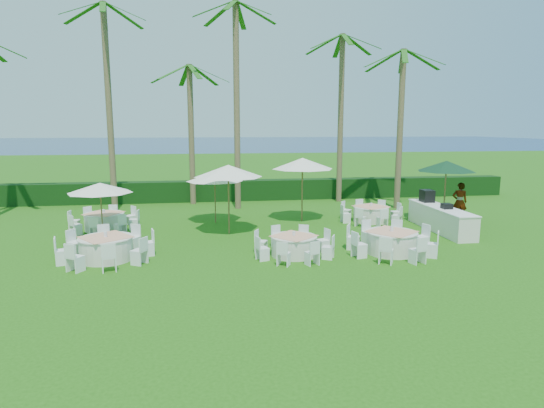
{
  "coord_description": "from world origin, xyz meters",
  "views": [
    {
      "loc": [
        -1.86,
        -15.04,
        4.4
      ],
      "look_at": [
        0.81,
        2.82,
        1.3
      ],
      "focal_mm": 30.0,
      "sensor_mm": 36.0,
      "label": 1
    }
  ],
  "objects_px": {
    "umbrella_c": "(215,177)",
    "banquet_table_c": "(391,242)",
    "banquet_table_b": "(294,245)",
    "banquet_table_f": "(371,213)",
    "umbrella_b": "(228,171)",
    "buffet_table": "(440,218)",
    "staff_person": "(460,202)",
    "umbrella_d": "(302,163)",
    "banquet_table_a": "(106,248)",
    "umbrella_green": "(447,166)",
    "umbrella_a": "(100,188)",
    "banquet_table_d": "(104,221)"
  },
  "relations": [
    {
      "from": "umbrella_c",
      "to": "banquet_table_c",
      "type": "bearing_deg",
      "value": -45.64
    },
    {
      "from": "banquet_table_b",
      "to": "banquet_table_f",
      "type": "relative_size",
      "value": 0.95
    },
    {
      "from": "banquet_table_f",
      "to": "umbrella_b",
      "type": "height_order",
      "value": "umbrella_b"
    },
    {
      "from": "buffet_table",
      "to": "staff_person",
      "type": "height_order",
      "value": "staff_person"
    },
    {
      "from": "umbrella_b",
      "to": "umbrella_c",
      "type": "height_order",
      "value": "umbrella_b"
    },
    {
      "from": "banquet_table_b",
      "to": "umbrella_d",
      "type": "height_order",
      "value": "umbrella_d"
    },
    {
      "from": "banquet_table_c",
      "to": "umbrella_c",
      "type": "bearing_deg",
      "value": 134.36
    },
    {
      "from": "banquet_table_a",
      "to": "umbrella_green",
      "type": "bearing_deg",
      "value": 16.08
    },
    {
      "from": "banquet_table_a",
      "to": "banquet_table_c",
      "type": "height_order",
      "value": "banquet_table_a"
    },
    {
      "from": "umbrella_b",
      "to": "banquet_table_c",
      "type": "bearing_deg",
      "value": -34.85
    },
    {
      "from": "banquet_table_f",
      "to": "banquet_table_c",
      "type": "bearing_deg",
      "value": -103.09
    },
    {
      "from": "banquet_table_b",
      "to": "banquet_table_c",
      "type": "distance_m",
      "value": 3.45
    },
    {
      "from": "umbrella_green",
      "to": "staff_person",
      "type": "height_order",
      "value": "umbrella_green"
    },
    {
      "from": "banquet_table_f",
      "to": "umbrella_d",
      "type": "distance_m",
      "value": 3.96
    },
    {
      "from": "banquet_table_b",
      "to": "umbrella_a",
      "type": "xyz_separation_m",
      "value": [
        -6.97,
        3.28,
        1.69
      ]
    },
    {
      "from": "banquet_table_d",
      "to": "umbrella_b",
      "type": "relative_size",
      "value": 1.03
    },
    {
      "from": "banquet_table_a",
      "to": "buffet_table",
      "type": "xyz_separation_m",
      "value": [
        13.19,
        2.42,
        0.14
      ]
    },
    {
      "from": "umbrella_green",
      "to": "banquet_table_a",
      "type": "bearing_deg",
      "value": -163.92
    },
    {
      "from": "banquet_table_a",
      "to": "staff_person",
      "type": "relative_size",
      "value": 1.7
    },
    {
      "from": "banquet_table_d",
      "to": "buffet_table",
      "type": "height_order",
      "value": "buffet_table"
    },
    {
      "from": "banquet_table_a",
      "to": "banquet_table_d",
      "type": "relative_size",
      "value": 1.06
    },
    {
      "from": "banquet_table_f",
      "to": "umbrella_a",
      "type": "height_order",
      "value": "umbrella_a"
    },
    {
      "from": "banquet_table_f",
      "to": "banquet_table_b",
      "type": "bearing_deg",
      "value": -132.79
    },
    {
      "from": "banquet_table_a",
      "to": "staff_person",
      "type": "distance_m",
      "value": 15.62
    },
    {
      "from": "banquet_table_b",
      "to": "umbrella_green",
      "type": "bearing_deg",
      "value": 29.61
    },
    {
      "from": "umbrella_b",
      "to": "umbrella_c",
      "type": "xyz_separation_m",
      "value": [
        -0.5,
        2.3,
        -0.48
      ]
    },
    {
      "from": "banquet_table_a",
      "to": "banquet_table_f",
      "type": "bearing_deg",
      "value": 22.78
    },
    {
      "from": "umbrella_green",
      "to": "banquet_table_f",
      "type": "bearing_deg",
      "value": 172.14
    },
    {
      "from": "banquet_table_b",
      "to": "buffet_table",
      "type": "height_order",
      "value": "buffet_table"
    },
    {
      "from": "umbrella_b",
      "to": "staff_person",
      "type": "bearing_deg",
      "value": 4.96
    },
    {
      "from": "banquet_table_d",
      "to": "banquet_table_f",
      "type": "bearing_deg",
      "value": -0.2
    },
    {
      "from": "banquet_table_a",
      "to": "banquet_table_d",
      "type": "bearing_deg",
      "value": 102.27
    },
    {
      "from": "banquet_table_b",
      "to": "umbrella_green",
      "type": "relative_size",
      "value": 0.96
    },
    {
      "from": "banquet_table_f",
      "to": "umbrella_b",
      "type": "relative_size",
      "value": 1.01
    },
    {
      "from": "banquet_table_b",
      "to": "banquet_table_c",
      "type": "xyz_separation_m",
      "value": [
        3.44,
        -0.2,
        0.04
      ]
    },
    {
      "from": "banquet_table_b",
      "to": "umbrella_a",
      "type": "height_order",
      "value": "umbrella_a"
    },
    {
      "from": "banquet_table_c",
      "to": "banquet_table_f",
      "type": "relative_size",
      "value": 1.07
    },
    {
      "from": "umbrella_d",
      "to": "staff_person",
      "type": "distance_m",
      "value": 7.58
    },
    {
      "from": "banquet_table_c",
      "to": "banquet_table_d",
      "type": "relative_size",
      "value": 1.05
    },
    {
      "from": "umbrella_d",
      "to": "staff_person",
      "type": "relative_size",
      "value": 1.62
    },
    {
      "from": "banquet_table_a",
      "to": "umbrella_a",
      "type": "bearing_deg",
      "value": 103.89
    },
    {
      "from": "banquet_table_a",
      "to": "umbrella_d",
      "type": "height_order",
      "value": "umbrella_d"
    },
    {
      "from": "banquet_table_d",
      "to": "banquet_table_a",
      "type": "bearing_deg",
      "value": -77.73
    },
    {
      "from": "banquet_table_a",
      "to": "banquet_table_c",
      "type": "relative_size",
      "value": 1.0
    },
    {
      "from": "banquet_table_b",
      "to": "umbrella_green",
      "type": "distance_m",
      "value": 9.5
    },
    {
      "from": "banquet_table_a",
      "to": "buffet_table",
      "type": "distance_m",
      "value": 13.42
    },
    {
      "from": "umbrella_b",
      "to": "umbrella_d",
      "type": "xyz_separation_m",
      "value": [
        3.54,
        2.09,
        0.1
      ]
    },
    {
      "from": "umbrella_d",
      "to": "buffet_table",
      "type": "distance_m",
      "value": 6.47
    },
    {
      "from": "banquet_table_a",
      "to": "banquet_table_c",
      "type": "bearing_deg",
      "value": -3.76
    },
    {
      "from": "banquet_table_a",
      "to": "umbrella_green",
      "type": "distance_m",
      "value": 15.04
    }
  ]
}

